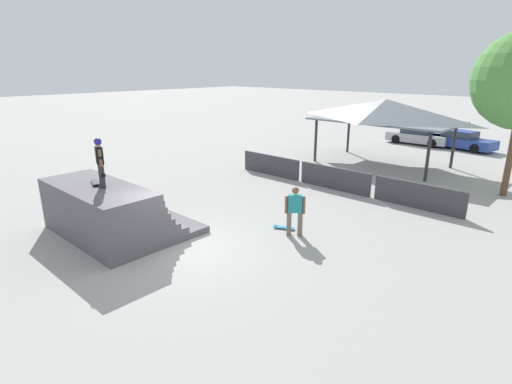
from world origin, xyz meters
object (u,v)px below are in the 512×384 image
Objects in this scene: parked_car_blue at (460,140)px; skateboard_on_deck at (95,182)px; parked_car_silver at (418,136)px; bystander_walking at (295,209)px; skater_on_deck at (100,159)px; skateboard_on_ground at (283,227)px.

skateboard_on_deck is at bearing -88.75° from parked_car_blue.
parked_car_blue is (2.90, 0.24, -0.00)m from parked_car_silver.
skateboard_on_deck is 6.68m from bystander_walking.
skateboard_on_deck is (-0.47, -0.03, -0.85)m from skater_on_deck.
skateboard_on_deck is at bearing -93.08° from parked_car_silver.
bystander_walking is 1.12m from skateboard_on_ground.
parked_car_blue is at bearing 102.05° from skater_on_deck.
skateboard_on_ground is 19.74m from parked_car_blue.
parked_car_blue is at bearing 4.78° from parked_car_silver.
parked_car_blue is at bearing 100.92° from skateboard_on_deck.
skater_on_deck is at bearing -91.97° from parked_car_silver.
bystander_walking is 20.03m from parked_car_silver.
skater_on_deck is 6.49m from bystander_walking.
skateboard_on_ground is 0.17× the size of parked_car_blue.
skater_on_deck is 1.86× the size of skateboard_on_deck.
skateboard_on_deck is 0.50× the size of bystander_walking.
skateboard_on_ground is at bearing -56.31° from bystander_walking.
skateboard_on_deck is 1.09× the size of skateboard_on_ground.
parked_car_silver is 2.91m from parked_car_blue.
skateboard_on_deck is 6.55m from skateboard_on_ground.
bystander_walking is (4.47, 4.37, -1.74)m from skater_on_deck.
skater_on_deck is at bearing 26.31° from skateboard_on_ground.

